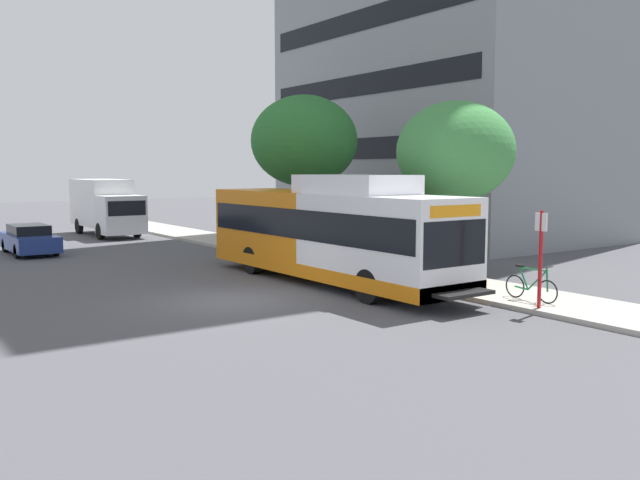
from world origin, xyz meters
The scene contains 9 objects.
ground_plane centered at (0.00, 8.00, 0.00)m, with size 120.00×120.00×0.00m, color #4C4C51.
sidewalk_curb centered at (7.00, 6.00, 0.07)m, with size 3.00×56.00×0.14m, color #A8A399.
transit_bus centered at (4.05, 0.95, 1.70)m, with size 2.58×12.25×3.65m.
bus_stop_sign_pole centered at (5.80, -6.16, 1.65)m, with size 0.10×0.36×2.60m.
bicycle_parked centered at (6.47, -5.39, 0.56)m, with size 0.52×1.76×1.02m.
street_tree_near_stop centered at (7.98, -0.97, 4.42)m, with size 4.02×4.02×6.00m.
street_tree_mid_block centered at (7.73, 7.94, 5.09)m, with size 4.76×4.76×6.98m.
parked_car_far_lane centered at (-2.46, 15.19, 0.66)m, with size 1.80×4.50×1.33m.
box_truck_background centered at (3.14, 21.90, 1.74)m, with size 2.32×7.01×3.25m.
Camera 1 is at (-9.08, -17.18, 3.80)m, focal length 37.65 mm.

